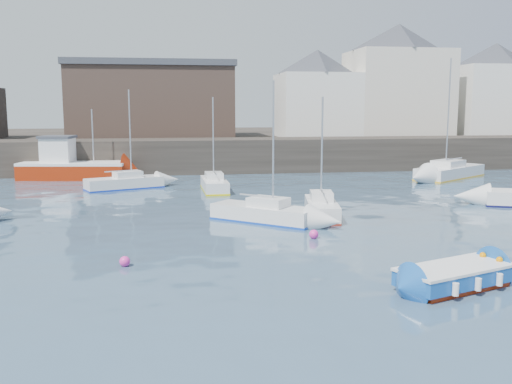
{
  "coord_description": "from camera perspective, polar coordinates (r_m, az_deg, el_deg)",
  "views": [
    {
      "loc": [
        -4.51,
        -17.14,
        5.92
      ],
      "look_at": [
        0.0,
        12.0,
        1.5
      ],
      "focal_mm": 40.0,
      "sensor_mm": 36.0,
      "label": 1
    }
  ],
  "objects": [
    {
      "name": "water",
      "position": [
        18.68,
        5.72,
        -10.0
      ],
      "size": [
        220.0,
        220.0,
        0.0
      ],
      "primitive_type": "plane",
      "color": "#2D4760",
      "rests_on": "ground"
    },
    {
      "name": "bldg_east_b",
      "position": [
        68.58,
        22.72,
        9.51
      ],
      "size": [
        11.88,
        11.88,
        9.95
      ],
      "color": "white",
      "rests_on": "land_strip"
    },
    {
      "name": "fishing_boat",
      "position": [
        49.56,
        -18.02,
        2.54
      ],
      "size": [
        9.04,
        4.54,
        5.72
      ],
      "color": "#922208",
      "rests_on": "ground"
    },
    {
      "name": "sailboat_f",
      "position": [
        40.69,
        -4.19,
        0.8
      ],
      "size": [
        1.7,
        5.1,
        6.6
      ],
      "color": "white",
      "rests_on": "ground"
    },
    {
      "name": "bldg_east_a",
      "position": [
        64.08,
        13.96,
        10.87
      ],
      "size": [
        13.36,
        13.36,
        11.8
      ],
      "color": "beige",
      "rests_on": "land_strip"
    },
    {
      "name": "sailboat_h",
      "position": [
        42.54,
        -12.99,
        0.94
      ],
      "size": [
        5.8,
        3.77,
        7.14
      ],
      "color": "white",
      "rests_on": "ground"
    },
    {
      "name": "buoy_mid",
      "position": [
        26.07,
        5.79,
        -4.64
      ],
      "size": [
        0.43,
        0.43,
        0.43
      ],
      "primitive_type": "sphere",
      "color": "#EF31A3",
      "rests_on": "ground"
    },
    {
      "name": "sailboat_c",
      "position": [
        31.1,
        6.58,
        -1.58
      ],
      "size": [
        2.41,
        5.09,
        6.45
      ],
      "color": "white",
      "rests_on": "ground"
    },
    {
      "name": "warehouse",
      "position": [
        60.16,
        -10.34,
        9.06
      ],
      "size": [
        16.4,
        10.4,
        7.6
      ],
      "color": "#3D2D26",
      "rests_on": "land_strip"
    },
    {
      "name": "buoy_near",
      "position": [
        22.1,
        -12.98,
        -7.24
      ],
      "size": [
        0.4,
        0.4,
        0.4
      ],
      "primitive_type": "sphere",
      "color": "#EF31A3",
      "rests_on": "ground"
    },
    {
      "name": "quay_wall",
      "position": [
        52.52,
        -3.85,
        3.68
      ],
      "size": [
        90.0,
        5.0,
        3.0
      ],
      "primitive_type": "cube",
      "color": "#28231E",
      "rests_on": "ground"
    },
    {
      "name": "bldg_east_d",
      "position": [
        60.67,
        6.11,
        9.85
      ],
      "size": [
        11.14,
        11.14,
        8.95
      ],
      "color": "white",
      "rests_on": "land_strip"
    },
    {
      "name": "blue_dinghy",
      "position": [
        20.0,
        19.24,
        -7.91
      ],
      "size": [
        4.36,
        3.01,
        0.76
      ],
      "color": "#922208",
      "rests_on": "ground"
    },
    {
      "name": "sailboat_b",
      "position": [
        29.57,
        0.82,
        -2.1
      ],
      "size": [
        5.46,
        4.97,
        7.22
      ],
      "color": "white",
      "rests_on": "ground"
    },
    {
      "name": "buoy_far",
      "position": [
        34.12,
        1.39,
        -1.47
      ],
      "size": [
        0.44,
        0.44,
        0.44
      ],
      "primitive_type": "sphere",
      "color": "#EF31A3",
      "rests_on": "ground"
    },
    {
      "name": "land_strip",
      "position": [
        70.43,
        -5.12,
        4.82
      ],
      "size": [
        90.0,
        32.0,
        2.8
      ],
      "primitive_type": "cube",
      "color": "#28231E",
      "rests_on": "ground"
    },
    {
      "name": "sailboat_g",
      "position": [
        50.34,
        18.8,
        1.96
      ],
      "size": [
        7.73,
        6.49,
        9.77
      ],
      "color": "white",
      "rests_on": "ground"
    }
  ]
}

